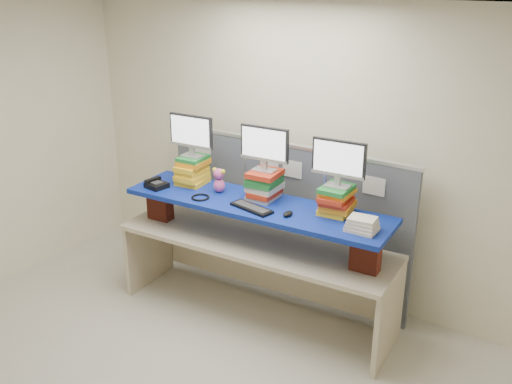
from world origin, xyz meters
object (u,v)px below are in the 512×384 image
Objects in this scene: monitor_right at (339,161)px; keyboard at (252,208)px; blue_board at (256,205)px; desk at (256,255)px; desk_phone at (156,184)px; monitor_center at (264,146)px; monitor_left at (191,133)px.

monitor_right reaches higher than keyboard.
blue_board is 5.82× the size of keyboard.
desk is at bearing -170.29° from monitor_right.
desk_phone is at bearing -171.57° from monitor_right.
monitor_center is (0.01, 0.12, 0.51)m from blue_board.
keyboard is (0.80, -0.21, -0.48)m from monitor_left.
desk is 1.26m from monitor_left.
blue_board is 0.85m from monitor_right.
monitor_left is 1.44m from monitor_right.
monitor_right is 1.09× the size of keyboard.
blue_board is 0.15m from keyboard.
monitor_right is (0.68, 0.17, 0.97)m from desk.
monitor_left is at bearing -180.00° from monitor_center.
monitor_right is 0.84m from keyboard.
desk_phone reaches higher than blue_board.
monitor_center reaches higher than desk.
monitor_left is at bearing 176.55° from keyboard.
desk is 1.00m from monitor_center.
monitor_center is at bearing 27.04° from desk_phone.
monitor_left is at bearing 171.01° from blue_board.
desk is 5.71× the size of monitor_center.
blue_board is at bearing -8.99° from monitor_left.
desk_phone is (-0.98, -0.20, 0.54)m from desk.
monitor_left reaches higher than monitor_center.
keyboard is at bearing -74.93° from blue_board.
monitor_right reaches higher than desk_phone.
desk is 0.54m from keyboard.
blue_board is 5.32× the size of monitor_left.
monitor_center is 0.54m from keyboard.
desk_phone is at bearing -134.15° from monitor_left.
desk_phone is at bearing -166.07° from monitor_center.
desk is at bearing 119.96° from keyboard.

